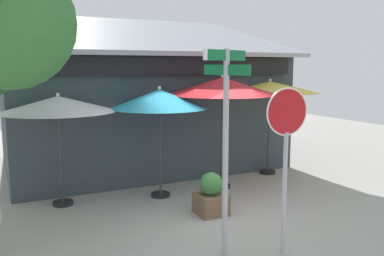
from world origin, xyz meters
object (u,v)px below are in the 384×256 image
Objects in this scene: patio_umbrella_ivory_left at (58,105)px; patio_umbrella_crimson_right at (222,87)px; stop_sign at (286,140)px; sidewalk_planter at (211,196)px; patio_umbrella_teal_center at (160,100)px; street_sign_post at (226,132)px; patio_umbrella_mustard_far_right at (270,88)px.

patio_umbrella_crimson_right reaches higher than patio_umbrella_ivory_left.
sidewalk_planter is (-0.18, 2.10, -1.49)m from stop_sign.
sidewalk_planter is (0.50, -1.54, -1.88)m from patio_umbrella_teal_center.
stop_sign is 2.58m from sidewalk_planter.
street_sign_post is 1.22× the size of stop_sign.
street_sign_post is at bearing -119.33° from patio_umbrella_crimson_right.
sidewalk_planter is at bearing -126.47° from patio_umbrella_crimson_right.
sidewalk_planter is at bearing -71.90° from patio_umbrella_teal_center.
patio_umbrella_ivory_left is 3.75m from sidewalk_planter.
patio_umbrella_crimson_right is 1.05× the size of patio_umbrella_mustard_far_right.
street_sign_post is 3.26m from patio_umbrella_teal_center.
patio_umbrella_ivory_left is at bearing 144.04° from sidewalk_planter.
street_sign_post is at bearing 155.53° from stop_sign.
patio_umbrella_crimson_right is at bearing -0.42° from patio_umbrella_teal_center.
stop_sign is at bearing -85.09° from sidewalk_planter.
stop_sign is 0.96× the size of patio_umbrella_crimson_right.
street_sign_post reaches higher than sidewalk_planter.
sidewalk_planter is (-1.13, -1.53, -2.14)m from patio_umbrella_crimson_right.
street_sign_post is 3.75× the size of sidewalk_planter.
street_sign_post reaches higher than patio_umbrella_teal_center.
patio_umbrella_teal_center is 0.91× the size of patio_umbrella_crimson_right.
street_sign_post is 2.45m from sidewalk_planter.
patio_umbrella_ivory_left is at bearing 118.48° from street_sign_post.
stop_sign is 5.13m from patio_umbrella_mustard_far_right.
patio_umbrella_mustard_far_right is at bearing 2.24° from patio_umbrella_ivory_left.
patio_umbrella_mustard_far_right is 4.23m from sidewalk_planter.
patio_umbrella_teal_center is at bearing 179.58° from patio_umbrella_crimson_right.
patio_umbrella_mustard_far_right reaches higher than patio_umbrella_teal_center.
patio_umbrella_ivory_left is at bearing 173.96° from patio_umbrella_crimson_right.
sidewalk_planter is at bearing 94.91° from stop_sign.
patio_umbrella_mustard_far_right reaches higher than patio_umbrella_ivory_left.
patio_umbrella_crimson_right is at bearing -6.04° from patio_umbrella_ivory_left.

